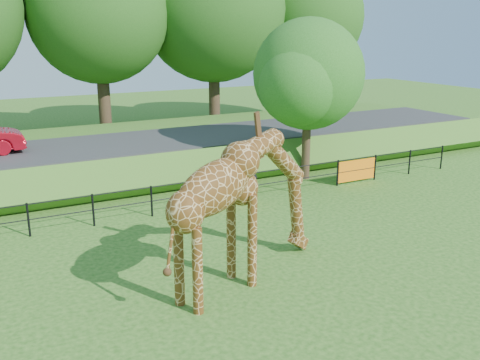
# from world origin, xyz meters

# --- Properties ---
(ground) EXTENTS (90.00, 90.00, 0.00)m
(ground) POSITION_xyz_m (0.00, 0.00, 0.00)
(ground) COLOR #215214
(ground) RESTS_ON ground
(giraffe) EXTENTS (5.36, 2.85, 3.83)m
(giraffe) POSITION_xyz_m (0.57, 2.24, 1.92)
(giraffe) COLOR #583312
(giraffe) RESTS_ON ground
(perimeter_fence) EXTENTS (28.07, 0.10, 1.10)m
(perimeter_fence) POSITION_xyz_m (0.00, 8.00, 0.55)
(perimeter_fence) COLOR black
(perimeter_fence) RESTS_ON ground
(embankment) EXTENTS (40.00, 9.00, 1.30)m
(embankment) POSITION_xyz_m (0.00, 15.50, 0.65)
(embankment) COLOR #215214
(embankment) RESTS_ON ground
(road) EXTENTS (40.00, 5.00, 0.12)m
(road) POSITION_xyz_m (0.00, 14.00, 1.36)
(road) COLOR #2F2F32
(road) RESTS_ON embankment
(visitor) EXTENTS (0.61, 0.47, 1.48)m
(visitor) POSITION_xyz_m (4.58, 9.21, 0.74)
(visitor) COLOR black
(visitor) RESTS_ON ground
(tree_east) EXTENTS (5.40, 4.71, 6.76)m
(tree_east) POSITION_xyz_m (7.60, 9.63, 4.28)
(tree_east) COLOR #312316
(tree_east) RESTS_ON ground
(bg_tree_line) EXTENTS (37.30, 8.80, 11.82)m
(bg_tree_line) POSITION_xyz_m (1.89, 22.00, 7.19)
(bg_tree_line) COLOR #312316
(bg_tree_line) RESTS_ON ground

